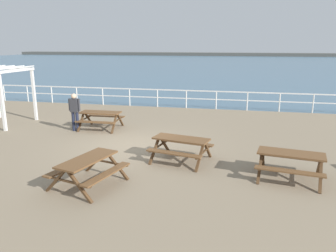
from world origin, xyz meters
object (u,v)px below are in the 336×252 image
picnic_table_near_right (101,116)px  visitor (75,110)px  picnic_table_far_right (181,144)px  picnic_table_mid_centre (88,165)px  picnic_table_near_left (291,159)px

picnic_table_near_right → visitor: 1.16m
picnic_table_far_right → visitor: visitor is taller
picnic_table_near_right → picnic_table_far_right: same height
picnic_table_mid_centre → visitor: bearing=45.6°
picnic_table_mid_centre → picnic_table_near_right: bearing=35.3°
picnic_table_near_left → visitor: bearing=166.9°
picnic_table_near_right → picnic_table_near_left: bearing=-29.6°
picnic_table_near_right → picnic_table_far_right: bearing=-39.0°
picnic_table_far_right → visitor: (-5.19, 2.78, 0.36)m
picnic_table_far_right → visitor: 5.90m
picnic_table_mid_centre → picnic_table_far_right: (2.12, 2.42, 0.00)m
picnic_table_near_right → picnic_table_far_right: size_ratio=0.88×
visitor → picnic_table_near_right: bearing=-59.4°
picnic_table_near_left → picnic_table_far_right: 3.36m
picnic_table_near_left → picnic_table_mid_centre: (-5.39, -1.63, 0.00)m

